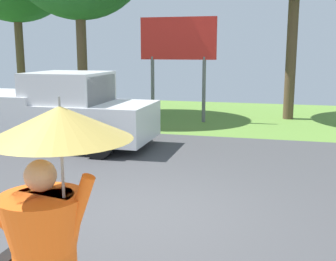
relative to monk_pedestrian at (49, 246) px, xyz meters
name	(u,v)px	position (x,y,z in m)	size (l,w,h in m)	color
ground_plane	(181,166)	(-0.44, 6.20, -1.13)	(40.00, 22.00, 0.20)	#424244
monk_pedestrian	(49,246)	(0.00, 0.00, 0.00)	(1.05, 0.95, 2.13)	#E55B19
pickup_truck	(53,112)	(-4.02, 7.15, -0.21)	(5.20, 2.28, 1.88)	silver
roadside_billboard	(178,46)	(-1.79, 11.61, 1.47)	(2.60, 0.12, 3.50)	slate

